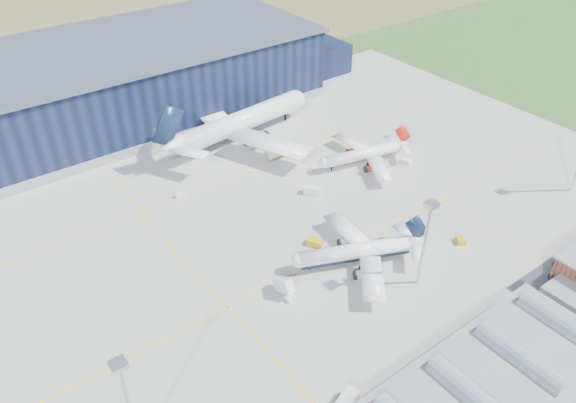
% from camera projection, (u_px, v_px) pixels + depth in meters
% --- Properties ---
extents(ground, '(600.00, 600.00, 0.00)m').
position_uv_depth(ground, '(305.00, 235.00, 146.53)').
color(ground, '#2F5720').
rests_on(ground, ground).
extents(apron, '(220.00, 160.00, 0.08)m').
position_uv_depth(apron, '(282.00, 216.00, 153.07)').
color(apron, '#969691').
rests_on(apron, ground).
extents(farmland, '(600.00, 220.00, 0.01)m').
position_uv_depth(farmland, '(43.00, 24.00, 290.84)').
color(farmland, olive).
rests_on(farmland, ground).
extents(hangar, '(145.00, 62.00, 26.10)m').
position_uv_depth(hangar, '(150.00, 77.00, 203.44)').
color(hangar, black).
rests_on(hangar, ground).
extents(glass_concourse, '(78.00, 23.00, 8.60)m').
position_uv_depth(glass_concourse, '(482.00, 396.00, 101.89)').
color(glass_concourse, black).
rests_on(glass_concourse, ground).
extents(light_mast_west, '(2.60, 2.60, 23.00)m').
position_uv_depth(light_mast_west, '(126.00, 394.00, 88.53)').
color(light_mast_west, silver).
rests_on(light_mast_west, ground).
extents(light_mast_center, '(2.60, 2.60, 23.00)m').
position_uv_depth(light_mast_center, '(427.00, 231.00, 122.91)').
color(light_mast_center, silver).
rests_on(light_mast_center, ground).
extents(airliner_navy, '(46.43, 46.03, 11.58)m').
position_uv_depth(airliner_navy, '(355.00, 245.00, 134.06)').
color(airliner_navy, white).
rests_on(airliner_navy, ground).
extents(airliner_red, '(39.68, 39.15, 10.76)m').
position_uv_depth(airliner_red, '(362.00, 149.00, 172.78)').
color(airliner_red, white).
rests_on(airliner_red, ground).
extents(airliner_widebody, '(69.16, 67.95, 20.48)m').
position_uv_depth(airliner_widebody, '(241.00, 111.00, 183.35)').
color(airliner_widebody, white).
rests_on(airliner_widebody, ground).
extents(gse_tug_a, '(3.95, 4.50, 1.60)m').
position_uv_depth(gse_tug_a, '(315.00, 242.00, 142.74)').
color(gse_tug_a, gold).
rests_on(gse_tug_a, ground).
extents(gse_tug_b, '(3.53, 3.73, 1.35)m').
position_uv_depth(gse_tug_b, '(461.00, 240.00, 143.55)').
color(gse_tug_b, gold).
rests_on(gse_tug_b, ground).
extents(gse_van_a, '(6.49, 4.31, 2.61)m').
position_uv_depth(gse_van_a, '(346.00, 403.00, 103.48)').
color(gse_van_a, silver).
rests_on(gse_van_a, ground).
extents(gse_cart_a, '(2.74, 3.38, 1.27)m').
position_uv_depth(gse_cart_a, '(407.00, 161.00, 175.88)').
color(gse_cart_a, silver).
rests_on(gse_cart_a, ground).
extents(gse_van_b, '(4.78, 4.96, 2.17)m').
position_uv_depth(gse_van_b, '(312.00, 190.00, 161.68)').
color(gse_van_b, silver).
rests_on(gse_van_b, ground).
extents(gse_cart_b, '(3.11, 2.56, 1.16)m').
position_uv_depth(gse_cart_b, '(180.00, 195.00, 160.48)').
color(gse_cart_b, silver).
rests_on(gse_cart_b, ground).
extents(airstair, '(2.37, 5.22, 3.26)m').
position_uv_depth(airstair, '(284.00, 288.00, 127.82)').
color(airstair, silver).
rests_on(airstair, ground).
extents(car_a, '(3.30, 1.36, 1.12)m').
position_uv_depth(car_a, '(488.00, 322.00, 120.82)').
color(car_a, '#99999E').
rests_on(car_a, ground).
extents(car_b, '(3.61, 1.56, 1.16)m').
position_uv_depth(car_b, '(518.00, 300.00, 126.18)').
color(car_b, '#99999E').
rests_on(car_b, ground).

